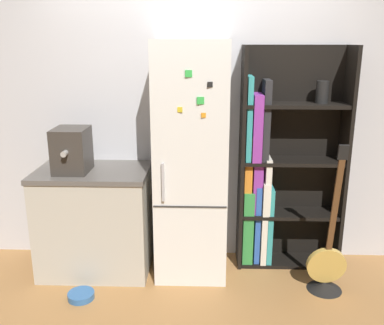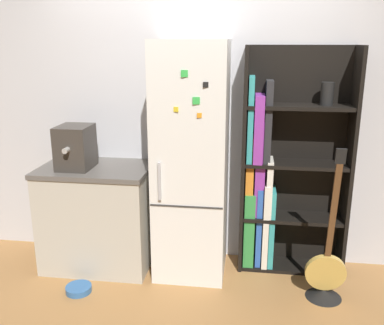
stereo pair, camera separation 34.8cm
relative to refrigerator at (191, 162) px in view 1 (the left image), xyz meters
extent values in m
plane|color=#A87542|center=(0.00, -0.16, -0.97)|extent=(16.00, 16.00, 0.00)
cube|color=silver|center=(0.00, 0.32, 0.33)|extent=(8.00, 0.05, 2.60)
cube|color=white|center=(0.00, 0.00, 0.00)|extent=(0.58, 0.58, 1.94)
cube|color=#333333|center=(0.00, -0.29, -0.27)|extent=(0.57, 0.01, 0.01)
cube|color=#B2B2B7|center=(-0.20, -0.31, -0.07)|extent=(0.02, 0.02, 0.30)
cube|color=orange|center=(0.10, -0.30, 0.44)|extent=(0.04, 0.01, 0.03)
cube|color=yellow|center=(-0.07, -0.30, 0.48)|extent=(0.04, 0.01, 0.04)
cube|color=black|center=(0.14, -0.30, 0.66)|extent=(0.04, 0.02, 0.04)
cube|color=green|center=(0.08, -0.30, 0.54)|extent=(0.05, 0.02, 0.05)
cube|color=green|center=(-0.01, -0.30, 0.73)|extent=(0.05, 0.02, 0.05)
cube|color=black|center=(0.42, 0.14, -0.02)|extent=(0.03, 0.30, 1.90)
cube|color=black|center=(1.27, 0.14, -0.02)|extent=(0.03, 0.30, 1.90)
cube|color=black|center=(0.85, 0.28, -0.02)|extent=(0.88, 0.03, 1.90)
cube|color=black|center=(0.85, 0.14, -0.95)|extent=(0.82, 0.27, 0.03)
cube|color=black|center=(0.85, 0.14, -0.50)|extent=(0.82, 0.27, 0.03)
cube|color=black|center=(0.85, 0.14, -0.02)|extent=(0.82, 0.27, 0.03)
cube|color=black|center=(0.85, 0.14, 0.45)|extent=(0.82, 0.27, 0.03)
cube|color=#338C3F|center=(0.49, 0.14, -0.61)|extent=(0.09, 0.25, 0.66)
cube|color=#2D59B2|center=(0.58, 0.13, -0.59)|extent=(0.05, 0.20, 0.71)
cube|color=silver|center=(0.63, 0.13, -0.57)|extent=(0.05, 0.25, 0.75)
cube|color=teal|center=(0.68, 0.14, -0.60)|extent=(0.04, 0.26, 0.69)
cube|color=orange|center=(0.48, 0.15, -0.14)|extent=(0.06, 0.21, 0.68)
cube|color=purple|center=(0.56, 0.14, -0.07)|extent=(0.08, 0.20, 0.82)
cube|color=silver|center=(0.64, 0.13, -0.23)|extent=(0.05, 0.24, 0.49)
cube|color=teal|center=(0.47, 0.14, 0.34)|extent=(0.04, 0.26, 0.69)
cube|color=purple|center=(0.54, 0.13, 0.27)|extent=(0.08, 0.26, 0.55)
cube|color=#262628|center=(0.61, 0.13, 0.33)|extent=(0.06, 0.21, 0.66)
cylinder|color=black|center=(1.05, 0.14, 0.56)|extent=(0.10, 0.10, 0.18)
cube|color=#BCB7A8|center=(-0.82, -0.01, -0.54)|extent=(0.91, 0.61, 0.86)
cube|color=#5B5651|center=(-0.82, -0.01, -0.09)|extent=(0.93, 0.63, 0.04)
cube|color=#38332D|center=(-0.96, -0.07, 0.11)|extent=(0.27, 0.30, 0.36)
cylinder|color=#A5A39E|center=(-0.96, -0.25, 0.13)|extent=(0.04, 0.06, 0.04)
cone|color=black|center=(1.08, -0.30, -0.94)|extent=(0.28, 0.28, 0.06)
cylinder|color=gold|center=(1.08, -0.30, -0.76)|extent=(0.31, 0.09, 0.31)
cube|color=brown|center=(1.08, -0.37, -0.22)|extent=(0.04, 0.12, 0.75)
cube|color=black|center=(1.08, -0.43, 0.20)|extent=(0.07, 0.04, 0.11)
cylinder|color=#3366A5|center=(-0.84, -0.49, -0.94)|extent=(0.20, 0.20, 0.05)
torus|color=#3366A5|center=(-0.84, -0.49, -0.93)|extent=(0.21, 0.21, 0.01)
camera|label=1|loc=(0.12, -3.36, 0.96)|focal=40.00mm
camera|label=2|loc=(0.46, -3.33, 0.96)|focal=40.00mm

